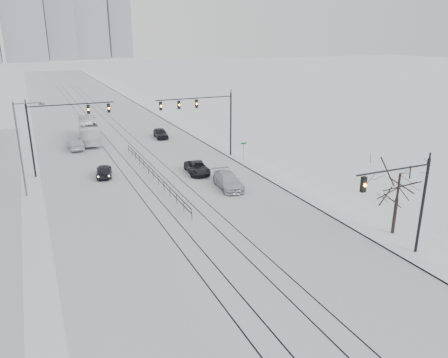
% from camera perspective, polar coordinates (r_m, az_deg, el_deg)
% --- Properties ---
extents(road, '(22.00, 260.00, 0.02)m').
position_cam_1_polar(road, '(75.98, -15.28, 6.53)').
color(road, silver).
rests_on(road, ground).
extents(sidewalk_east, '(5.00, 260.00, 0.16)m').
position_cam_1_polar(sidewalk_east, '(79.11, -5.54, 7.59)').
color(sidewalk_east, white).
rests_on(sidewalk_east, ground).
extents(curb, '(0.10, 260.00, 0.12)m').
position_cam_1_polar(curb, '(78.38, -7.25, 7.41)').
color(curb, gray).
rests_on(curb, ground).
extents(tram_rails, '(5.30, 180.00, 0.01)m').
position_cam_1_polar(tram_rails, '(56.80, -11.90, 2.93)').
color(tram_rails, black).
rests_on(tram_rails, ground).
extents(skyline, '(96.00, 48.00, 72.00)m').
position_cam_1_polar(skyline, '(288.21, -22.35, 20.25)').
color(skyline, '#8E949C').
rests_on(skyline, ground).
extents(traffic_mast_near, '(6.10, 0.37, 7.00)m').
position_cam_1_polar(traffic_mast_near, '(31.27, 22.73, -2.14)').
color(traffic_mast_near, black).
rests_on(traffic_mast_near, ground).
extents(traffic_mast_ne, '(9.60, 0.37, 8.00)m').
position_cam_1_polar(traffic_mast_ne, '(53.18, -2.41, 8.61)').
color(traffic_mast_ne, black).
rests_on(traffic_mast_ne, ground).
extents(traffic_mast_nw, '(9.10, 0.37, 8.00)m').
position_cam_1_polar(traffic_mast_nw, '(50.59, -20.79, 6.72)').
color(traffic_mast_nw, black).
rests_on(traffic_mast_nw, ground).
extents(street_light_west, '(2.73, 0.25, 9.00)m').
position_cam_1_polar(street_light_west, '(44.72, -24.84, 4.33)').
color(street_light_west, '#595B60').
rests_on(street_light_west, ground).
extents(bare_tree, '(4.40, 4.40, 6.10)m').
position_cam_1_polar(bare_tree, '(34.91, 21.94, -0.10)').
color(bare_tree, black).
rests_on(bare_tree, ground).
extents(median_fence, '(0.06, 24.00, 1.00)m').
position_cam_1_polar(median_fence, '(47.30, -9.25, 0.62)').
color(median_fence, black).
rests_on(median_fence, ground).
extents(street_sign, '(0.70, 0.06, 2.40)m').
position_cam_1_polar(street_sign, '(52.84, 2.55, 3.94)').
color(street_sign, '#595B60').
rests_on(street_sign, ground).
extents(sedan_sb_inner, '(2.29, 4.22, 1.36)m').
position_cam_1_polar(sedan_sb_inner, '(49.15, -15.41, 1.05)').
color(sedan_sb_inner, black).
rests_on(sedan_sb_inner, ground).
extents(sedan_sb_outer, '(1.89, 4.76, 1.54)m').
position_cam_1_polar(sedan_sb_outer, '(62.05, -18.87, 4.35)').
color(sedan_sb_outer, gray).
rests_on(sedan_sb_outer, ground).
extents(sedan_nb_front, '(2.62, 4.87, 1.30)m').
position_cam_1_polar(sedan_nb_front, '(48.61, -3.53, 1.47)').
color(sedan_nb_front, black).
rests_on(sedan_nb_front, ground).
extents(sedan_nb_right, '(2.62, 5.37, 1.51)m').
position_cam_1_polar(sedan_nb_right, '(43.84, 0.54, -0.26)').
color(sedan_nb_right, silver).
rests_on(sedan_nb_right, ground).
extents(sedan_nb_far, '(2.00, 4.35, 1.44)m').
position_cam_1_polar(sedan_nb_far, '(66.14, -8.27, 5.93)').
color(sedan_nb_far, black).
rests_on(sedan_nb_far, ground).
extents(box_truck, '(3.59, 11.30, 3.10)m').
position_cam_1_polar(box_truck, '(66.25, -17.22, 6.04)').
color(box_truck, white).
rests_on(box_truck, ground).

